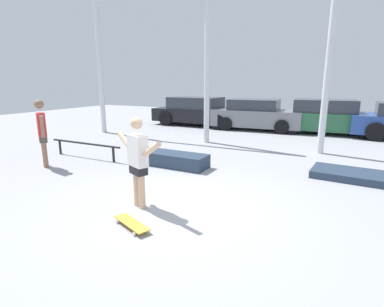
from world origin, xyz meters
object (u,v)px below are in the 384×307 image
Objects in this scene: skateboarder at (138,158)px; parked_car_black at (198,112)px; skateboard at (132,223)px; grind_rail at (85,146)px; bystander at (42,130)px; grind_box at (173,159)px; parked_car_grey at (256,115)px; parked_car_green at (327,117)px.

skateboarder is 0.35× the size of parked_car_black.
grind_rail reaches higher than skateboard.
grind_rail is 1.50× the size of bystander.
grind_box is at bearing 8.24° from grind_rail.
skateboarder is at bearing -90.61° from parked_car_grey.
grind_rail is 8.11m from parked_car_grey.
parked_car_black is at bearing 134.17° from skateboarder.
bystander is (-0.19, -8.74, 0.27)m from parked_car_black.
skateboard is 4.52m from bystander.
skateboarder is 3.87m from bystander.
parked_car_green is at bearing 3.76° from parked_car_black.
parked_car_grey is at bearing -76.74° from bystander.
parked_car_black is at bearing -57.80° from bystander.
parked_car_green reaches higher than parked_car_grey.
bystander is at bearing -170.63° from skateboarder.
parked_car_green is (6.00, 0.29, 0.00)m from parked_car_black.
skateboard is (0.36, -0.70, -0.82)m from skateboarder.
grind_box is 0.41× the size of parked_car_black.
skateboard is 10.93m from parked_car_green.
grind_rail is (-2.71, -0.39, 0.18)m from grind_box.
parked_car_grey is (3.01, -0.04, -0.02)m from parked_car_black.
grind_rail is at bearing 172.78° from skateboarder.
skateboarder is at bearing -107.44° from parked_car_green.
skateboard is 0.45× the size of bystander.
parked_car_black is 6.01m from parked_car_green.
parked_car_grey is at bearing 117.31° from skateboarder.
grind_box is at bearing -96.09° from parked_car_grey.
parked_car_black is (-0.01, 7.57, 0.33)m from grind_rail.
skateboarder reaches higher than skateboard.
skateboarder is 0.62× the size of grind_rail.
skateboard is 3.45m from grind_box.
grind_box is 7.69m from parked_car_black.
grind_rail is at bearing -88.93° from parked_car_black.
parked_car_black is at bearing 132.59° from skateboard.
grind_rail is at bearing 165.85° from skateboard.
parked_car_black reaches higher than skateboard.
skateboard is at bearing -68.46° from parked_car_black.
parked_car_black is at bearing 90.10° from grind_rail.
parked_car_green is (2.45, 10.01, -0.19)m from skateboarder.
parked_car_green is at bearing 66.30° from grind_box.
skateboarder is 0.35× the size of parked_car_green.
bystander is (-6.19, -9.03, 0.27)m from parked_car_green.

